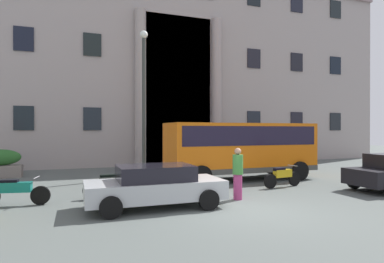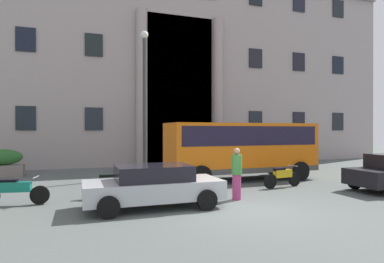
{
  "view_description": "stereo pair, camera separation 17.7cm",
  "coord_description": "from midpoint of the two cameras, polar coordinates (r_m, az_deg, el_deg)",
  "views": [
    {
      "loc": [
        -4.96,
        -8.48,
        2.39
      ],
      "look_at": [
        0.0,
        5.23,
        2.33
      ],
      "focal_mm": 30.57,
      "sensor_mm": 36.0,
      "label": 1
    },
    {
      "loc": [
        -4.8,
        -8.54,
        2.39
      ],
      "look_at": [
        0.0,
        5.23,
        2.33
      ],
      "focal_mm": 30.57,
      "sensor_mm": 36.0,
      "label": 2
    }
  ],
  "objects": [
    {
      "name": "pedestrian_woman_with_bag",
      "position": [
        11.42,
        7.55,
        -7.26
      ],
      "size": [
        0.36,
        0.36,
        1.78
      ],
      "rotation": [
        0.0,
        0.0,
        2.42
      ],
      "color": "#963062",
      "rests_on": "ground_plane"
    },
    {
      "name": "lamppost_plaza_centre",
      "position": [
        16.94,
        -8.71,
        6.88
      ],
      "size": [
        0.4,
        0.4,
        7.46
      ],
      "color": "#343936",
      "rests_on": "ground_plane"
    },
    {
      "name": "bus_stop_sign",
      "position": [
        20.11,
        18.44,
        -2.18
      ],
      "size": [
        0.44,
        0.08,
        2.5
      ],
      "color": "#919817",
      "rests_on": "ground_plane"
    },
    {
      "name": "orange_minibus",
      "position": [
        15.91,
        8.27,
        -2.52
      ],
      "size": [
        7.21,
        2.57,
        2.72
      ],
      "rotation": [
        0.0,
        0.0,
        0.01
      ],
      "color": "orange",
      "rests_on": "ground_plane"
    },
    {
      "name": "motorcycle_far_end",
      "position": [
        14.26,
        15.06,
        -7.58
      ],
      "size": [
        1.93,
        0.56,
        0.89
      ],
      "rotation": [
        0.0,
        0.0,
        0.15
      ],
      "color": "black",
      "rests_on": "ground_plane"
    },
    {
      "name": "scooter_by_planter",
      "position": [
        11.95,
        -29.03,
        -9.08
      ],
      "size": [
        2.08,
        0.64,
        0.89
      ],
      "rotation": [
        0.0,
        0.0,
        -0.18
      ],
      "color": "black",
      "rests_on": "ground_plane"
    },
    {
      "name": "office_building_facade",
      "position": [
        26.85,
        -9.26,
        10.25
      ],
      "size": [
        38.7,
        9.62,
        14.13
      ],
      "color": "#9F9491",
      "rests_on": "ground_plane"
    },
    {
      "name": "hedge_planter_entrance_left",
      "position": [
        19.13,
        -30.7,
        -4.91
      ],
      "size": [
        1.99,
        0.8,
        1.43
      ],
      "color": "slate",
      "rests_on": "ground_plane"
    },
    {
      "name": "motorcycle_near_kerb",
      "position": [
        12.08,
        -14.25,
        -8.96
      ],
      "size": [
        2.07,
        0.55,
        0.89
      ],
      "rotation": [
        0.0,
        0.0,
        0.09
      ],
      "color": "black",
      "rests_on": "ground_plane"
    },
    {
      "name": "parked_sedan_far",
      "position": [
        10.29,
        -6.95,
        -9.32
      ],
      "size": [
        4.2,
        1.97,
        1.31
      ],
      "rotation": [
        0.0,
        0.0,
        -0.0
      ],
      "color": "#B0B4B7",
      "rests_on": "ground_plane"
    },
    {
      "name": "hedge_planter_east",
      "position": [
        22.78,
        13.74,
        -4.22
      ],
      "size": [
        1.84,
        0.76,
        1.29
      ],
      "color": "#70605E",
      "rests_on": "ground_plane"
    },
    {
      "name": "ground_plane",
      "position": [
        10.11,
        9.92,
        -13.79
      ],
      "size": [
        80.0,
        64.0,
        0.12
      ],
      "primitive_type": "cube",
      "color": "#4F5653"
    },
    {
      "name": "hedge_planter_far_east",
      "position": [
        20.13,
        1.68,
        -4.56
      ],
      "size": [
        1.41,
        0.74,
        1.47
      ],
      "color": "slate",
      "rests_on": "ground_plane"
    }
  ]
}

